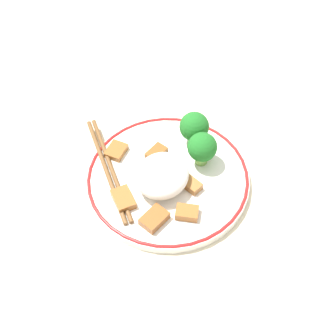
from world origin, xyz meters
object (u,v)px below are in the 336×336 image
(plate, at_px, (168,178))
(broccoli_back_left, at_px, (202,148))
(chopsticks, at_px, (108,168))
(broccoli_back_center, at_px, (196,128))

(plate, distance_m, broccoli_back_left, 0.07)
(broccoli_back_left, bearing_deg, chopsticks, -53.65)
(broccoli_back_left, height_order, chopsticks, broccoli_back_left)
(broccoli_back_left, relative_size, chopsticks, 0.34)
(broccoli_back_left, bearing_deg, broccoli_back_center, -138.61)
(plate, relative_size, chopsticks, 1.46)
(broccoli_back_left, bearing_deg, plate, -30.76)
(broccoli_back_center, bearing_deg, broccoli_back_left, 41.39)
(plate, height_order, broccoli_back_left, broccoli_back_left)
(broccoli_back_left, height_order, broccoli_back_center, same)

